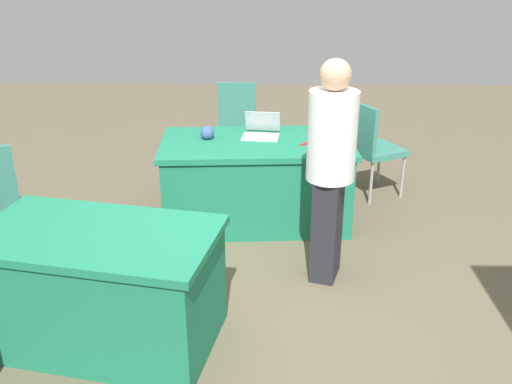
% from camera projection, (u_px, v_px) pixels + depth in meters
% --- Properties ---
extents(ground_plane, '(14.40, 14.40, 0.00)m').
position_uv_depth(ground_plane, '(259.00, 312.00, 3.80)').
color(ground_plane, brown).
extents(table_foreground, '(1.71, 1.01, 0.75)m').
position_uv_depth(table_foreground, '(256.00, 181.00, 4.98)').
color(table_foreground, '#1E7A56').
rests_on(table_foreground, ground).
extents(table_mid_right, '(1.55, 1.06, 0.75)m').
position_uv_depth(table_mid_right, '(101.00, 287.00, 3.40)').
color(table_mid_right, '#1E7A56').
rests_on(table_mid_right, ground).
extents(chair_tucked_right, '(0.59, 0.59, 0.94)m').
position_uv_depth(chair_tucked_right, '(372.00, 144.00, 5.43)').
color(chair_tucked_right, '#9E9993').
rests_on(chair_tucked_right, ground).
extents(chair_by_pillar, '(0.45, 0.45, 0.95)m').
position_uv_depth(chair_by_pillar, '(238.00, 116.00, 6.36)').
color(chair_by_pillar, '#9E9993').
rests_on(chair_by_pillar, ground).
extents(person_attendee_standing, '(0.43, 0.43, 1.63)m').
position_uv_depth(person_attendee_standing, '(331.00, 163.00, 3.88)').
color(person_attendee_standing, '#26262D').
rests_on(person_attendee_standing, ground).
extents(laptop_silver, '(0.35, 0.33, 0.21)m').
position_uv_depth(laptop_silver, '(261.00, 132.00, 4.95)').
color(laptop_silver, silver).
rests_on(laptop_silver, table_foreground).
extents(yarn_ball, '(0.12, 0.12, 0.12)m').
position_uv_depth(yarn_ball, '(207.00, 133.00, 4.86)').
color(yarn_ball, '#3F5999').
rests_on(yarn_ball, table_foreground).
extents(scissors_red, '(0.15, 0.15, 0.01)m').
position_uv_depth(scissors_red, '(308.00, 143.00, 4.78)').
color(scissors_red, red).
rests_on(scissors_red, table_foreground).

